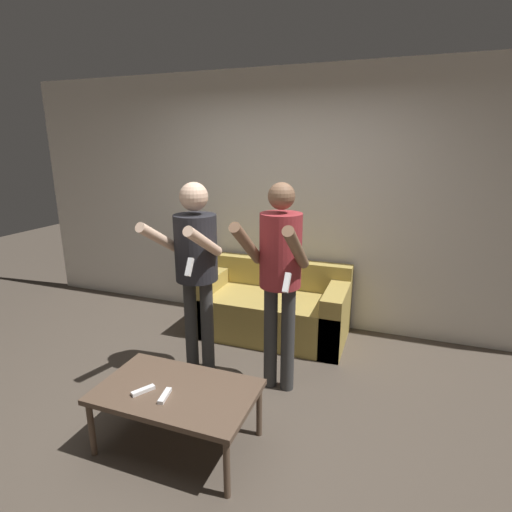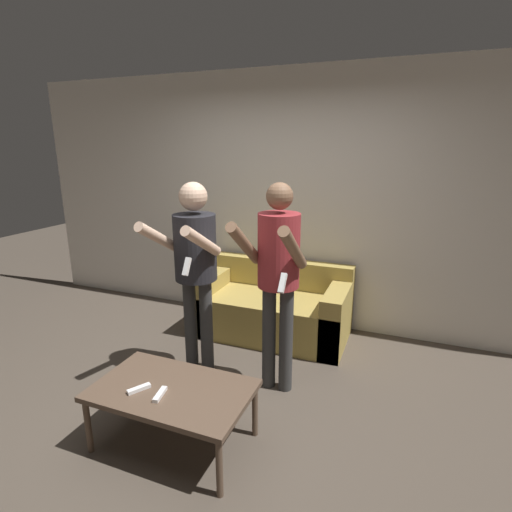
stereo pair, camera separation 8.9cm
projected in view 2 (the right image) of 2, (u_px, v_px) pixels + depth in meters
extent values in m
plane|color=#4C4238|center=(208.00, 416.00, 2.96)|extent=(14.00, 14.00, 0.00)
cube|color=silver|center=(288.00, 202.00, 4.29)|extent=(6.40, 0.06, 2.70)
cube|color=#AD9347|center=(272.00, 315.00, 4.19)|extent=(1.56, 0.78, 0.43)
cube|color=#AD9347|center=(281.00, 273.00, 4.37)|extent=(1.56, 0.16, 0.30)
cube|color=#AD9347|center=(214.00, 299.00, 4.41)|extent=(0.20, 0.78, 0.60)
cube|color=#AD9347|center=(337.00, 318.00, 3.92)|extent=(0.20, 0.78, 0.60)
cylinder|color=#383838|center=(191.00, 324.00, 3.49)|extent=(0.11, 0.11, 0.85)
cylinder|color=#383838|center=(207.00, 327.00, 3.43)|extent=(0.11, 0.11, 0.85)
cylinder|color=#232328|center=(195.00, 247.00, 3.27)|extent=(0.35, 0.35, 0.55)
sphere|color=beige|center=(193.00, 196.00, 3.16)|extent=(0.23, 0.23, 0.23)
cylinder|color=beige|center=(158.00, 237.00, 3.11)|extent=(0.08, 0.50, 0.33)
cylinder|color=beige|center=(202.00, 242.00, 2.97)|extent=(0.08, 0.50, 0.33)
cube|color=white|center=(187.00, 266.00, 2.80)|extent=(0.04, 0.09, 0.13)
cylinder|color=#383838|center=(269.00, 336.00, 3.23)|extent=(0.11, 0.11, 0.89)
cylinder|color=#383838|center=(286.00, 340.00, 3.17)|extent=(0.11, 0.11, 0.89)
cylinder|color=#9E2D33|center=(279.00, 251.00, 3.01)|extent=(0.32, 0.32, 0.57)
sphere|color=brown|center=(280.00, 196.00, 2.90)|extent=(0.20, 0.20, 0.20)
cylinder|color=brown|center=(245.00, 244.00, 2.84)|extent=(0.08, 0.51, 0.40)
cylinder|color=brown|center=(293.00, 249.00, 2.71)|extent=(0.08, 0.51, 0.40)
cube|color=white|center=(283.00, 283.00, 2.55)|extent=(0.04, 0.10, 0.12)
cube|color=brown|center=(172.00, 390.00, 2.59)|extent=(1.02, 0.62, 0.04)
cylinder|color=brown|center=(88.00, 426.00, 2.57)|extent=(0.04, 0.04, 0.38)
cylinder|color=brown|center=(219.00, 468.00, 2.23)|extent=(0.04, 0.04, 0.38)
cylinder|color=brown|center=(141.00, 381.00, 3.05)|extent=(0.04, 0.04, 0.38)
cylinder|color=brown|center=(255.00, 411.00, 2.72)|extent=(0.04, 0.04, 0.38)
cube|color=white|center=(160.00, 394.00, 2.49)|extent=(0.06, 0.15, 0.02)
cube|color=white|center=(139.00, 389.00, 2.55)|extent=(0.11, 0.15, 0.02)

